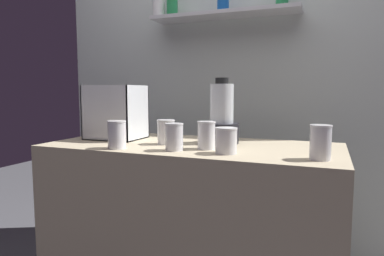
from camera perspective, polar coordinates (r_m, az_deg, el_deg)
The scene contains 10 objects.
counter at distance 1.80m, azimuth 0.00°, elevation -17.03°, with size 1.40×0.64×0.90m, color tan.
back_wall_unit at distance 2.39m, azimuth 6.81°, elevation 8.58°, with size 2.60×0.24×2.50m.
carrot_display_bin at distance 1.91m, azimuth -12.46°, elevation 0.92°, with size 0.29×0.22×0.29m.
blender_pitcher at distance 1.71m, azimuth 4.93°, elevation 1.59°, with size 0.17×0.17×0.32m.
juice_cup_mango_far_left at distance 1.58m, azimuth -12.38°, elevation -1.38°, with size 0.08×0.08×0.13m.
juice_cup_carrot_left at distance 1.68m, azimuth -4.35°, elevation -0.81°, with size 0.09×0.09×0.12m.
juice_cup_beet_middle at distance 1.49m, azimuth -2.98°, elevation -1.67°, with size 0.08×0.08×0.12m.
juice_cup_mango_right at distance 1.53m, azimuth 2.41°, elevation -1.53°, with size 0.08×0.08×0.12m.
juice_cup_pomegranate_far_right at distance 1.43m, azimuth 5.69°, elevation -2.39°, with size 0.09×0.09×0.11m.
juice_cup_mango_rightmost at distance 1.38m, azimuth 20.56°, elevation -2.57°, with size 0.08×0.08×0.13m.
Camera 1 is at (0.61, -1.54, 1.16)m, focal length 32.08 mm.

